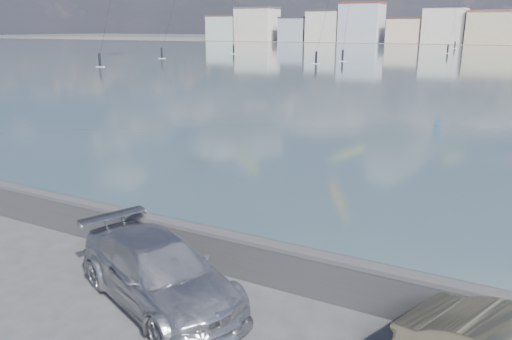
{
  "coord_description": "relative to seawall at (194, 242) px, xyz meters",
  "views": [
    {
      "loc": [
        6.58,
        -6.35,
        5.57
      ],
      "look_at": [
        1.0,
        4.0,
        2.2
      ],
      "focal_mm": 35.0,
      "sensor_mm": 36.0,
      "label": 1
    }
  ],
  "objects": [
    {
      "name": "bay_water",
      "position": [
        0.0,
        88.8,
        -0.58
      ],
      "size": [
        500.0,
        177.0,
        0.0
      ],
      "primitive_type": "cube",
      "color": "#344F56",
      "rests_on": "ground"
    },
    {
      "name": "ground",
      "position": [
        0.0,
        -2.7,
        -0.58
      ],
      "size": [
        700.0,
        700.0,
        0.0
      ],
      "primitive_type": "plane",
      "color": "#333335",
      "rests_on": "ground"
    },
    {
      "name": "car_silver",
      "position": [
        0.35,
        -1.75,
        0.1
      ],
      "size": [
        5.07,
        3.54,
        1.36
      ],
      "primitive_type": "imported",
      "rotation": [
        0.0,
        0.0,
        1.18
      ],
      "color": "#B4B5BA",
      "rests_on": "ground"
    },
    {
      "name": "seawall",
      "position": [
        0.0,
        0.0,
        0.0
      ],
      "size": [
        400.0,
        0.36,
        1.08
      ],
      "color": "#28282B",
      "rests_on": "ground"
    },
    {
      "name": "far_shore_strip",
      "position": [
        0.0,
        197.3,
        -0.57
      ],
      "size": [
        500.0,
        60.0,
        0.0
      ],
      "primitive_type": "cube",
      "color": "#4C473D",
      "rests_on": "ground"
    }
  ]
}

